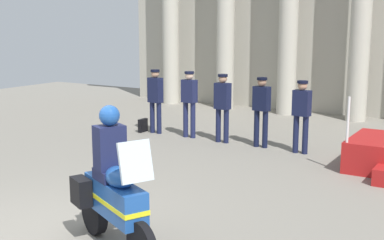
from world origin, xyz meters
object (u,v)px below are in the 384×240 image
(officer_in_row_1, at_px, (189,99))
(officer_in_row_4, at_px, (301,111))
(motorcycle_with_rider, at_px, (113,191))
(officer_in_row_3, at_px, (261,106))
(officer_in_row_2, at_px, (222,103))
(briefcase_on_ground, at_px, (143,125))
(officer_in_row_0, at_px, (155,96))

(officer_in_row_1, relative_size, officer_in_row_4, 1.03)
(officer_in_row_1, distance_m, motorcycle_with_rider, 6.81)
(officer_in_row_3, bearing_deg, officer_in_row_1, 6.49)
(officer_in_row_2, bearing_deg, briefcase_on_ground, 7.42)
(officer_in_row_1, bearing_deg, briefcase_on_ground, 10.09)
(officer_in_row_1, xyz_separation_m, officer_in_row_4, (3.02, -0.10, -0.04))
(officer_in_row_2, bearing_deg, officer_in_row_1, 3.54)
(officer_in_row_3, distance_m, motorcycle_with_rider, 6.26)
(briefcase_on_ground, bearing_deg, officer_in_row_1, 2.92)
(officer_in_row_0, bearing_deg, officer_in_row_4, -174.01)
(motorcycle_with_rider, height_order, briefcase_on_ground, motorcycle_with_rider)
(officer_in_row_0, distance_m, officer_in_row_4, 4.08)
(officer_in_row_0, height_order, officer_in_row_4, officer_in_row_0)
(officer_in_row_1, xyz_separation_m, officer_in_row_3, (2.01, -0.02, -0.03))
(officer_in_row_2, height_order, briefcase_on_ground, officer_in_row_2)
(motorcycle_with_rider, bearing_deg, briefcase_on_ground, 149.74)
(officer_in_row_3, bearing_deg, officer_in_row_0, 6.96)
(officer_in_row_0, bearing_deg, officer_in_row_3, -173.04)
(briefcase_on_ground, bearing_deg, officer_in_row_2, 0.25)
(officer_in_row_1, relative_size, motorcycle_with_rider, 0.89)
(officer_in_row_2, distance_m, officer_in_row_3, 1.02)
(officer_in_row_1, height_order, motorcycle_with_rider, motorcycle_with_rider)
(officer_in_row_1, height_order, officer_in_row_4, officer_in_row_1)
(officer_in_row_3, relative_size, motorcycle_with_rider, 0.86)
(officer_in_row_1, relative_size, officer_in_row_3, 1.03)
(officer_in_row_3, bearing_deg, briefcase_on_ground, 7.99)
(officer_in_row_2, height_order, officer_in_row_4, officer_in_row_2)
(officer_in_row_1, bearing_deg, officer_in_row_0, 7.87)
(officer_in_row_1, height_order, briefcase_on_ground, officer_in_row_1)
(officer_in_row_1, bearing_deg, officer_in_row_3, -173.51)
(officer_in_row_2, distance_m, officer_in_row_4, 2.02)
(officer_in_row_0, bearing_deg, officer_in_row_2, -174.24)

